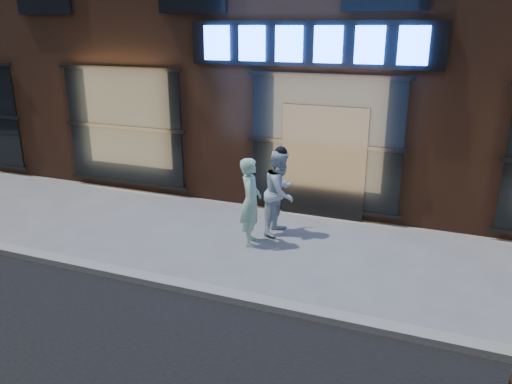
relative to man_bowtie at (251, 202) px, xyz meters
The scene contains 4 objects.
ground 2.39m from the man_bowtie, 66.27° to the right, with size 90.00×90.00×0.00m, color slate.
curb 2.37m from the man_bowtie, 66.27° to the right, with size 60.00×0.25×0.12m, color gray.
man_bowtie is the anchor object (origin of this frame).
man_cap 0.78m from the man_bowtie, 63.89° to the left, with size 0.82×0.64×1.69m, color silver.
Camera 1 is at (2.39, -6.05, 3.96)m, focal length 35.00 mm.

